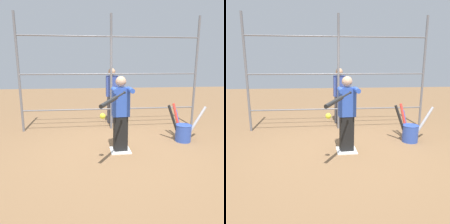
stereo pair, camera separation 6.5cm
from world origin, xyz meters
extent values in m
plane|color=olive|center=(0.00, 0.00, 0.00)|extent=(24.00, 24.00, 0.00)
cube|color=white|center=(0.00, 0.00, 0.01)|extent=(0.40, 0.40, 0.02)
cylinder|color=slate|center=(-2.31, -1.60, 1.47)|extent=(0.06, 0.06, 2.95)
cylinder|color=slate|center=(0.00, -1.60, 1.47)|extent=(0.06, 0.06, 2.95)
cylinder|color=slate|center=(2.31, -1.60, 1.47)|extent=(0.06, 0.06, 2.95)
cylinder|color=slate|center=(0.00, -1.60, 0.54)|extent=(4.62, 0.04, 0.04)
cylinder|color=slate|center=(0.00, -1.60, 1.47)|extent=(4.62, 0.04, 0.04)
cylinder|color=slate|center=(0.00, -1.60, 2.40)|extent=(4.62, 0.04, 0.04)
cube|color=black|center=(0.00, 0.00, 0.36)|extent=(0.28, 0.19, 0.72)
cube|color=#2D51B7|center=(0.00, 0.00, 1.01)|extent=(0.34, 0.21, 0.57)
sphere|color=tan|center=(0.00, 0.00, 1.40)|extent=(0.20, 0.20, 0.20)
cylinder|color=#2D51B7|center=(-0.15, 0.19, 1.26)|extent=(0.09, 0.40, 0.09)
cylinder|color=#2D51B7|center=(0.15, 0.21, 1.26)|extent=(0.09, 0.40, 0.09)
sphere|color=black|center=(0.00, 0.40, 1.24)|extent=(0.05, 0.05, 0.05)
cylinder|color=black|center=(0.09, 0.54, 1.22)|extent=(0.21, 0.30, 0.07)
cylinder|color=black|center=(0.32, 0.89, 1.17)|extent=(0.34, 0.46, 0.13)
sphere|color=yellow|center=(0.40, 0.62, 0.88)|extent=(0.10, 0.10, 0.10)
cylinder|color=#3351B2|center=(-1.50, -0.39, 0.19)|extent=(0.35, 0.35, 0.38)
torus|color=#3351B2|center=(-1.50, -0.39, 0.38)|extent=(0.36, 0.36, 0.01)
cylinder|color=#B2B2B7|center=(-1.80, -0.44, 0.40)|extent=(0.52, 0.13, 0.76)
cylinder|color=black|center=(-1.30, -0.45, 0.43)|extent=(0.34, 0.15, 0.80)
cylinder|color=red|center=(-1.46, -0.65, 0.42)|extent=(0.14, 0.44, 0.78)
cylinder|color=#334CB2|center=(-1.51, -0.70, 0.33)|extent=(0.08, 0.52, 0.61)
cube|color=#3F3F47|center=(-0.09, -2.21, 0.40)|extent=(0.27, 0.17, 0.80)
cube|color=#334799|center=(-0.09, -2.21, 1.10)|extent=(0.33, 0.18, 0.60)
sphere|color=tan|center=(-0.09, -2.21, 1.51)|extent=(0.21, 0.21, 0.21)
camera|label=1|loc=(0.66, 4.11, 1.72)|focal=35.00mm
camera|label=2|loc=(0.59, 4.12, 1.72)|focal=35.00mm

